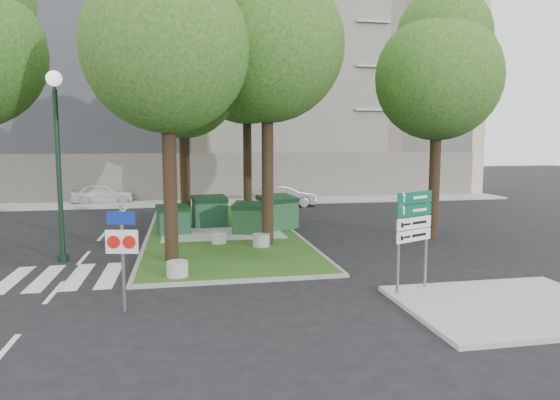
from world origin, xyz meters
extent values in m
plane|color=black|center=(0.00, 0.00, 0.00)|extent=(120.00, 120.00, 0.00)
cube|color=#224B15|center=(0.50, 8.00, 0.06)|extent=(6.00, 16.00, 0.12)
cube|color=gray|center=(0.50, 8.00, 0.05)|extent=(6.30, 16.30, 0.10)
cube|color=#999993|center=(6.50, -3.50, 0.06)|extent=(5.00, 4.00, 0.12)
cube|color=#999993|center=(0.00, 18.50, 0.06)|extent=(42.00, 3.00, 0.12)
cube|color=silver|center=(-3.75, 1.50, 0.01)|extent=(5.00, 3.00, 0.01)
cube|color=#BFB58F|center=(0.00, 26.00, 8.00)|extent=(41.00, 12.00, 16.00)
cylinder|color=black|center=(-1.50, 2.50, 3.08)|extent=(0.44, 0.44, 6.16)
sphere|color=#1C4412|center=(-1.50, 2.50, 6.82)|extent=(5.20, 5.20, 5.20)
cylinder|color=black|center=(2.00, 4.50, 3.36)|extent=(0.44, 0.44, 6.72)
sphere|color=#1C4412|center=(2.00, 4.50, 7.44)|extent=(5.60, 5.60, 5.60)
cylinder|color=black|center=(-1.00, 9.00, 2.94)|extent=(0.44, 0.44, 5.88)
sphere|color=#1C4412|center=(-1.00, 9.00, 6.51)|extent=(4.80, 4.80, 4.80)
sphere|color=#1C4412|center=(-0.70, 9.20, 8.19)|extent=(3.60, 3.60, 3.60)
cylinder|color=black|center=(2.20, 12.00, 3.50)|extent=(0.44, 0.44, 7.00)
sphere|color=#1C4412|center=(2.20, 12.00, 7.75)|extent=(5.80, 5.80, 5.80)
sphere|color=#1C4412|center=(2.50, 12.20, 9.75)|extent=(4.35, 4.35, 4.35)
cylinder|color=black|center=(9.00, 5.00, 2.94)|extent=(0.44, 0.44, 5.88)
sphere|color=#1C4412|center=(9.00, 5.00, 6.51)|extent=(5.00, 5.00, 5.00)
sphere|color=#1C4412|center=(9.30, 5.20, 8.19)|extent=(3.75, 3.75, 3.75)
cube|color=#0E351E|center=(-1.53, 7.41, 0.62)|extent=(1.43, 1.12, 1.00)
cube|color=black|center=(-1.53, 7.41, 1.21)|extent=(1.49, 1.19, 0.29)
cube|color=#134225|center=(0.07, 8.98, 0.70)|extent=(1.60, 1.20, 1.16)
cube|color=black|center=(0.07, 8.98, 1.37)|extent=(1.67, 1.28, 0.33)
cube|color=black|center=(1.67, 6.88, 0.67)|extent=(1.63, 1.38, 1.09)
cube|color=black|center=(1.67, 6.88, 1.30)|extent=(1.70, 1.46, 0.31)
cube|color=#154622|center=(3.00, 7.84, 0.74)|extent=(1.87, 1.62, 1.23)
cube|color=black|center=(3.00, 7.84, 1.45)|extent=(1.95, 1.71, 0.36)
cylinder|color=#A4A39F|center=(-1.30, 0.53, 0.34)|extent=(0.61, 0.61, 0.44)
cylinder|color=gray|center=(1.70, 4.17, 0.35)|extent=(0.64, 0.64, 0.46)
cylinder|color=#ADAEA8|center=(0.19, 5.00, 0.32)|extent=(0.55, 0.55, 0.39)
cylinder|color=gold|center=(1.85, 8.08, 0.45)|extent=(0.37, 0.37, 0.65)
cylinder|color=black|center=(-5.09, 3.67, 2.82)|extent=(0.16, 0.16, 5.64)
cylinder|color=black|center=(-5.09, 3.67, 0.11)|extent=(0.34, 0.34, 0.23)
sphere|color=white|center=(-5.09, 3.67, 5.98)|extent=(0.50, 0.50, 0.50)
cylinder|color=slate|center=(-2.50, -1.89, 1.26)|extent=(0.10, 0.10, 2.52)
cube|color=navy|center=(-2.50, -1.89, 2.22)|extent=(0.65, 0.18, 0.30)
cube|color=white|center=(-2.50, -1.89, 1.66)|extent=(0.75, 0.20, 0.55)
cylinder|color=red|center=(-2.68, -1.89, 1.66)|extent=(0.30, 0.09, 0.30)
cylinder|color=red|center=(-2.32, -1.89, 1.66)|extent=(0.30, 0.09, 0.30)
cylinder|color=slate|center=(4.20, -2.23, 1.41)|extent=(0.11, 0.11, 2.58)
cylinder|color=slate|center=(5.20, -1.77, 1.41)|extent=(0.11, 0.11, 2.58)
cube|color=#094C34|center=(4.70, -2.00, 2.55)|extent=(1.19, 0.58, 0.30)
cube|color=#094C34|center=(4.70, -2.00, 2.22)|extent=(1.19, 0.58, 0.30)
cube|color=white|center=(4.70, -2.00, 1.90)|extent=(1.19, 0.58, 0.30)
cube|color=white|center=(4.70, -2.00, 1.57)|extent=(1.19, 0.58, 0.30)
imported|color=silver|center=(-6.19, 19.50, 0.65)|extent=(4.00, 2.01, 1.31)
imported|color=#9A9BA1|center=(4.94, 16.05, 0.65)|extent=(3.97, 1.42, 1.31)
camera|label=1|loc=(-1.06, -13.75, 3.97)|focal=32.00mm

